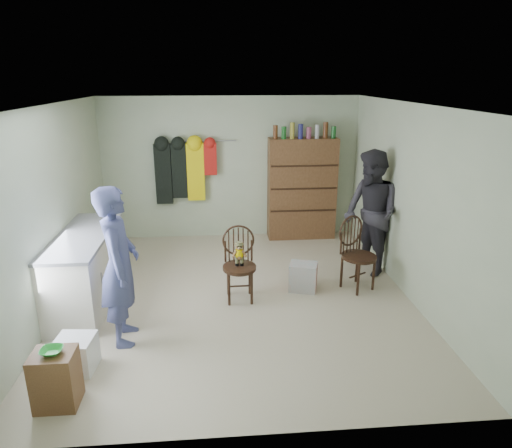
{
  "coord_description": "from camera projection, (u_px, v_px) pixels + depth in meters",
  "views": [
    {
      "loc": [
        -0.24,
        -5.52,
        2.83
      ],
      "look_at": [
        0.25,
        0.2,
        0.95
      ],
      "focal_mm": 32.0,
      "sensor_mm": 36.0,
      "label": 1
    }
  ],
  "objects": [
    {
      "name": "striped_bag",
      "position": [
        303.0,
        277.0,
        6.26
      ],
      "size": [
        0.43,
        0.38,
        0.39
      ],
      "primitive_type": "cube",
      "rotation": [
        0.0,
        0.0,
        -0.3
      ],
      "color": "#E57C72",
      "rests_on": "ground"
    },
    {
      "name": "stool",
      "position": [
        56.0,
        379.0,
        4.04
      ],
      "size": [
        0.37,
        0.32,
        0.53
      ],
      "primitive_type": "cube",
      "color": "brown",
      "rests_on": "ground"
    },
    {
      "name": "chair_far",
      "position": [
        356.0,
        250.0,
        6.23
      ],
      "size": [
        0.62,
        0.62,
        1.02
      ],
      "rotation": [
        0.0,
        0.0,
        0.52
      ],
      "color": "#3A2114",
      "rests_on": "ground"
    },
    {
      "name": "person_right",
      "position": [
        371.0,
        213.0,
        6.63
      ],
      "size": [
        0.91,
        1.05,
        1.84
      ],
      "primitive_type": "imported",
      "rotation": [
        0.0,
        0.0,
        -1.29
      ],
      "color": "#2D2B33",
      "rests_on": "ground"
    },
    {
      "name": "chair_front",
      "position": [
        239.0,
        260.0,
        5.92
      ],
      "size": [
        0.44,
        0.44,
        0.98
      ],
      "rotation": [
        0.0,
        0.0,
        0.01
      ],
      "color": "#3A2114",
      "rests_on": "ground"
    },
    {
      "name": "room_walls",
      "position": [
        235.0,
        173.0,
        6.14
      ],
      "size": [
        5.0,
        5.0,
        5.0
      ],
      "color": "beige",
      "rests_on": "ground"
    },
    {
      "name": "dresser",
      "position": [
        302.0,
        188.0,
        8.12
      ],
      "size": [
        1.2,
        0.39,
        2.08
      ],
      "color": "brown",
      "rests_on": "ground"
    },
    {
      "name": "ground_plane",
      "position": [
        239.0,
        296.0,
        6.13
      ],
      "size": [
        5.0,
        5.0,
        0.0
      ],
      "primitive_type": "plane",
      "color": "beige",
      "rests_on": "ground"
    },
    {
      "name": "counter",
      "position": [
        86.0,
        269.0,
        5.82
      ],
      "size": [
        0.64,
        1.86,
        0.94
      ],
      "color": "silver",
      "rests_on": "ground"
    },
    {
      "name": "person_left",
      "position": [
        119.0,
        266.0,
        4.88
      ],
      "size": [
        0.49,
        0.68,
        1.76
      ],
      "primitive_type": "imported",
      "rotation": [
        0.0,
        0.0,
        1.67
      ],
      "color": "#414778",
      "rests_on": "ground"
    },
    {
      "name": "bowl",
      "position": [
        51.0,
        351.0,
        3.95
      ],
      "size": [
        0.19,
        0.19,
        0.05
      ],
      "primitive_type": "imported",
      "color": "green",
      "rests_on": "stool"
    },
    {
      "name": "coat_rack",
      "position": [
        184.0,
        171.0,
        7.93
      ],
      "size": [
        1.42,
        0.12,
        1.09
      ],
      "color": "#99999E",
      "rests_on": "ground"
    },
    {
      "name": "plastic_tub",
      "position": [
        76.0,
        354.0,
        4.55
      ],
      "size": [
        0.4,
        0.38,
        0.35
      ],
      "primitive_type": "cube",
      "rotation": [
        0.0,
        0.0,
        -0.09
      ],
      "color": "white",
      "rests_on": "ground"
    }
  ]
}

